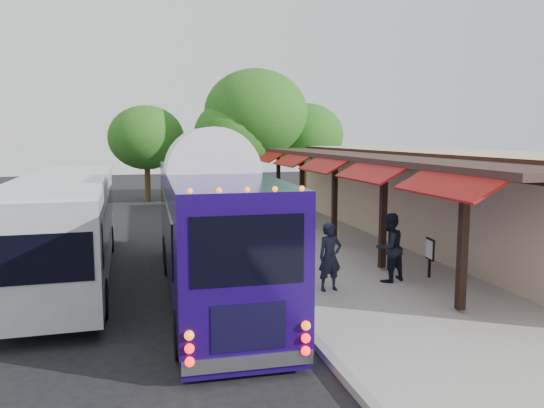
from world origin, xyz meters
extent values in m
plane|color=black|center=(0.00, 0.00, 0.00)|extent=(90.00, 90.00, 0.00)
cube|color=#9E9B93|center=(5.00, 4.00, 0.07)|extent=(10.00, 40.00, 0.15)
cube|color=gray|center=(0.05, 4.00, 0.07)|extent=(0.20, 40.00, 0.16)
cube|color=tan|center=(8.50, 4.00, 1.80)|extent=(5.00, 20.00, 3.60)
cube|color=black|center=(5.98, 4.00, 3.30)|extent=(0.06, 20.00, 0.60)
cube|color=#331E19|center=(4.90, 4.00, 3.40)|extent=(2.60, 20.00, 0.18)
cube|color=black|center=(3.78, -4.00, 1.80)|extent=(0.18, 0.18, 3.16)
cube|color=maroon|center=(3.35, -4.00, 3.15)|extent=(1.00, 3.20, 0.57)
cube|color=black|center=(3.78, 0.00, 1.80)|extent=(0.18, 0.18, 3.16)
cube|color=maroon|center=(3.35, 0.00, 3.15)|extent=(1.00, 3.20, 0.57)
cube|color=black|center=(3.78, 4.00, 1.80)|extent=(0.18, 0.18, 3.16)
cube|color=maroon|center=(3.35, 4.00, 3.15)|extent=(1.00, 3.20, 0.57)
cube|color=black|center=(3.78, 8.00, 1.80)|extent=(0.18, 0.18, 3.16)
cube|color=maroon|center=(3.35, 8.00, 3.15)|extent=(1.00, 3.20, 0.57)
cube|color=black|center=(3.78, 12.00, 1.80)|extent=(0.18, 0.18, 3.16)
cube|color=maroon|center=(3.35, 12.00, 3.15)|extent=(1.00, 3.20, 0.57)
sphere|color=#19668D|center=(4.20, -2.00, 2.88)|extent=(0.26, 0.26, 0.26)
sphere|color=#19668D|center=(4.20, 3.00, 2.88)|extent=(0.26, 0.26, 0.26)
sphere|color=#19668D|center=(4.20, 8.00, 2.88)|extent=(0.26, 0.26, 0.26)
cube|color=#1B0756|center=(-1.45, -0.51, 1.83)|extent=(2.56, 10.92, 2.85)
cube|color=#1B0756|center=(-1.45, -0.51, 0.27)|extent=(2.52, 10.81, 0.32)
ellipsoid|color=white|center=(-1.45, -0.51, 3.24)|extent=(2.56, 10.70, 0.51)
cube|color=black|center=(-1.45, -5.95, 2.31)|extent=(1.89, 0.07, 1.18)
cube|color=silver|center=(-1.45, -5.89, 0.38)|extent=(2.27, 0.22, 0.25)
sphere|color=#FF0C0C|center=(-2.44, -5.97, 0.62)|extent=(0.16, 0.16, 0.16)
sphere|color=#FF0C0C|center=(-0.46, -5.97, 0.62)|extent=(0.16, 0.16, 0.16)
cylinder|color=black|center=(-2.50, -4.64, 0.47)|extent=(0.29, 0.95, 0.94)
cylinder|color=black|center=(-0.40, -4.64, 0.47)|extent=(0.29, 0.95, 0.94)
cylinder|color=black|center=(-2.50, 2.97, 0.47)|extent=(0.29, 0.95, 0.94)
cylinder|color=black|center=(-0.40, 2.97, 0.47)|extent=(0.29, 0.95, 0.94)
cube|color=#94969C|center=(-5.38, 1.93, 1.63)|extent=(2.65, 11.23, 2.58)
cube|color=black|center=(-6.60, 1.93, 1.85)|extent=(0.22, 9.51, 0.97)
cube|color=black|center=(-4.15, 1.93, 1.85)|extent=(0.22, 9.51, 0.97)
cube|color=silver|center=(-5.38, 1.93, 2.96)|extent=(2.60, 11.01, 0.10)
cylinder|color=black|center=(-4.26, -1.98, 0.47)|extent=(0.29, 0.94, 0.93)
cylinder|color=black|center=(-6.49, 5.29, 0.47)|extent=(0.29, 0.94, 0.93)
cylinder|color=black|center=(-4.26, 5.29, 0.47)|extent=(0.29, 0.94, 0.93)
imported|color=black|center=(1.50, -1.61, 1.04)|extent=(0.70, 0.50, 1.79)
imported|color=black|center=(3.40, -1.19, 1.11)|extent=(1.13, 1.01, 1.92)
imported|color=black|center=(0.60, 6.10, 0.94)|extent=(0.99, 0.61, 1.57)
imported|color=black|center=(3.40, 10.06, 1.11)|extent=(1.41, 1.13, 1.91)
cube|color=black|center=(4.71, -1.12, 0.72)|extent=(0.07, 0.07, 1.13)
cube|color=black|center=(4.71, -1.12, 0.97)|extent=(0.10, 0.52, 0.62)
cube|color=white|center=(4.68, -1.12, 0.97)|extent=(0.06, 0.43, 0.52)
cylinder|color=#382314|center=(2.63, 18.07, 1.44)|extent=(0.36, 0.36, 2.89)
ellipsoid|color=#235515|center=(2.63, 18.07, 4.27)|extent=(4.99, 4.99, 4.24)
cylinder|color=#382314|center=(4.04, 18.38, 1.88)|extent=(0.36, 0.36, 3.75)
ellipsoid|color=#235515|center=(4.04, 18.38, 5.55)|extent=(6.48, 6.48, 5.51)
cylinder|color=#382314|center=(7.68, 19.32, 1.42)|extent=(0.36, 0.36, 2.85)
ellipsoid|color=#235515|center=(7.68, 19.32, 4.21)|extent=(4.92, 4.92, 4.18)
cylinder|color=#382314|center=(-2.62, 20.24, 1.37)|extent=(0.36, 0.36, 2.75)
ellipsoid|color=#235515|center=(-2.62, 20.24, 4.06)|extent=(4.74, 4.74, 4.03)
camera|label=1|loc=(-3.32, -14.30, 4.18)|focal=35.00mm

